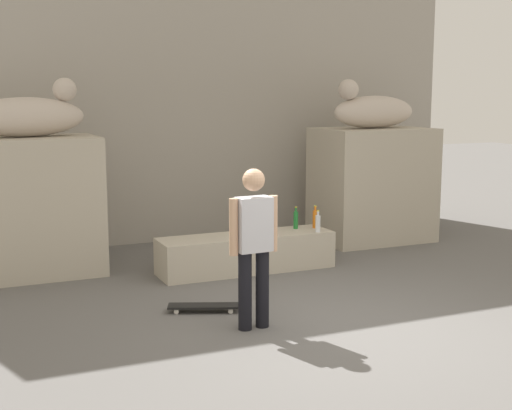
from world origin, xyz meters
TOP-DOWN VIEW (x-y plane):
  - ground_plane at (0.00, 0.00)m, footprint 40.00×40.00m
  - facade_wall at (0.00, 5.16)m, footprint 9.53×0.60m
  - pedestal_left at (-2.69, 3.61)m, footprint 1.80×1.24m
  - pedestal_right at (2.69, 3.61)m, footprint 1.80×1.24m
  - statue_reclining_left at (-2.65, 3.62)m, footprint 1.69×0.91m
  - statue_reclining_right at (2.65, 3.61)m, footprint 1.67×0.81m
  - ledge_block at (0.00, 2.56)m, footprint 2.43×0.65m
  - skater at (-0.86, 0.35)m, footprint 0.54×0.23m
  - skateboard at (-1.15, 1.07)m, footprint 0.82×0.49m
  - bottle_clear at (0.99, 2.35)m, footprint 0.07×0.07m
  - bottle_green at (0.81, 2.68)m, footprint 0.07×0.07m
  - bottle_red at (0.30, 2.65)m, footprint 0.07×0.07m
  - bottle_orange at (1.09, 2.62)m, footprint 0.07×0.07m

SIDE VIEW (x-z plane):
  - ground_plane at x=0.00m, z-range 0.00..0.00m
  - skateboard at x=-1.15m, z-range 0.02..0.10m
  - ledge_block at x=0.00m, z-range 0.00..0.50m
  - bottle_red at x=0.30m, z-range 0.48..0.75m
  - bottle_clear at x=0.99m, z-range 0.47..0.78m
  - bottle_green at x=0.81m, z-range 0.47..0.79m
  - bottle_orange at x=1.09m, z-range 0.47..0.80m
  - pedestal_left at x=-2.69m, z-range 0.00..1.84m
  - pedestal_right at x=2.69m, z-range 0.00..1.84m
  - skater at x=-0.86m, z-range 0.09..1.76m
  - statue_reclining_left at x=-2.65m, z-range 1.73..2.51m
  - statue_reclining_right at x=2.65m, z-range 1.73..2.51m
  - facade_wall at x=0.00m, z-range 0.00..5.85m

